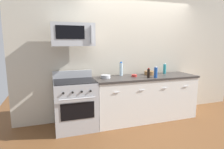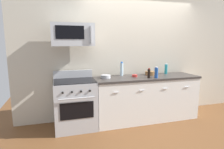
# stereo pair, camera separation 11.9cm
# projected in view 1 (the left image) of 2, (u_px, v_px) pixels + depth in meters

# --- Properties ---
(ground_plane) EXTENTS (6.34, 6.34, 0.00)m
(ground_plane) POSITION_uv_depth(u_px,v_px,m) (145.00, 118.00, 4.03)
(ground_plane) COLOR brown
(back_wall) EXTENTS (5.28, 0.10, 2.70)m
(back_wall) POSITION_uv_depth(u_px,v_px,m) (138.00, 54.00, 4.19)
(back_wall) COLOR beige
(back_wall) RESTS_ON ground_plane
(counter_unit) EXTENTS (2.19, 0.66, 0.92)m
(counter_unit) POSITION_uv_depth(u_px,v_px,m) (145.00, 98.00, 3.95)
(counter_unit) COLOR white
(counter_unit) RESTS_ON ground_plane
(range_oven) EXTENTS (0.76, 0.69, 1.07)m
(range_oven) POSITION_uv_depth(u_px,v_px,m) (75.00, 104.00, 3.50)
(range_oven) COLOR #B7BABF
(range_oven) RESTS_ON ground_plane
(microwave) EXTENTS (0.74, 0.44, 0.40)m
(microwave) POSITION_uv_depth(u_px,v_px,m) (73.00, 35.00, 3.33)
(microwave) COLOR #B7BABF
(bottle_dish_soap) EXTENTS (0.06, 0.06, 0.24)m
(bottle_dish_soap) POSITION_uv_depth(u_px,v_px,m) (165.00, 69.00, 4.20)
(bottle_dish_soap) COLOR teal
(bottle_dish_soap) RESTS_ON countertop_slab
(bottle_soda_blue) EXTENTS (0.07, 0.07, 0.23)m
(bottle_soda_blue) POSITION_uv_depth(u_px,v_px,m) (156.00, 72.00, 3.71)
(bottle_soda_blue) COLOR #1E4CA5
(bottle_soda_blue) RESTS_ON countertop_slab
(bottle_water_clear) EXTENTS (0.07, 0.07, 0.30)m
(bottle_water_clear) POSITION_uv_depth(u_px,v_px,m) (121.00, 69.00, 3.92)
(bottle_water_clear) COLOR silver
(bottle_water_clear) RESTS_ON countertop_slab
(bottle_soy_sauce_dark) EXTENTS (0.05, 0.05, 0.20)m
(bottle_soy_sauce_dark) POSITION_uv_depth(u_px,v_px,m) (149.00, 73.00, 3.68)
(bottle_soy_sauce_dark) COLOR black
(bottle_soy_sauce_dark) RESTS_ON countertop_slab
(bowl_red_small) EXTENTS (0.11, 0.11, 0.05)m
(bowl_red_small) POSITION_uv_depth(u_px,v_px,m) (134.00, 75.00, 3.83)
(bowl_red_small) COLOR #B72D28
(bowl_red_small) RESTS_ON countertop_slab
(bowl_wooden_salad) EXTENTS (0.21, 0.21, 0.08)m
(bowl_wooden_salad) POSITION_uv_depth(u_px,v_px,m) (149.00, 73.00, 4.05)
(bowl_wooden_salad) COLOR brown
(bowl_wooden_salad) RESTS_ON countertop_slab
(bowl_steel_prep) EXTENTS (0.19, 0.19, 0.06)m
(bowl_steel_prep) POSITION_uv_depth(u_px,v_px,m) (106.00, 76.00, 3.68)
(bowl_steel_prep) COLOR #B2B5BA
(bowl_steel_prep) RESTS_ON countertop_slab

